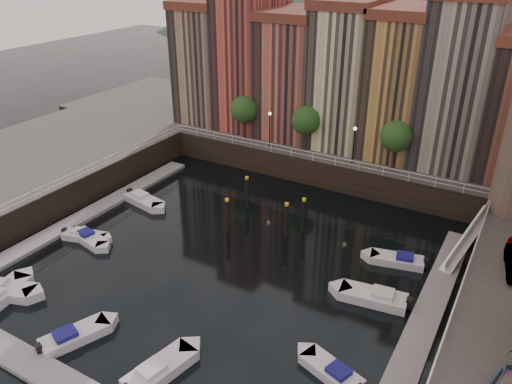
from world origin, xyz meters
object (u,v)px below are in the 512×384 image
Objects in this scene: gangway at (468,237)px; mooring_pilings at (266,211)px; boat_left_1 at (84,236)px; boat_left_2 at (89,238)px; boat_left_0 at (3,290)px.

gangway is 17.69m from mooring_pilings.
mooring_pilings is 16.68m from boat_left_1.
boat_left_2 is (-12.36, -10.30, -1.32)m from mooring_pilings.
mooring_pilings is 1.68× the size of boat_left_1.
boat_left_2 reaches higher than boat_left_1.
gangway reaches higher than mooring_pilings.
mooring_pilings reaches higher than boat_left_0.
gangway is 1.58× the size of boat_left_0.
gangway is at bearing 10.02° from boat_left_1.
boat_left_0 is (-29.45, -23.28, -1.52)m from gangway.
gangway is at bearing 17.89° from boat_left_0.
boat_left_0 is at bearing -141.68° from gangway.
mooring_pilings reaches higher than boat_left_2.
boat_left_2 is at bearing -140.21° from mooring_pilings.
boat_left_2 is (-0.08, 8.69, -0.07)m from boat_left_0.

